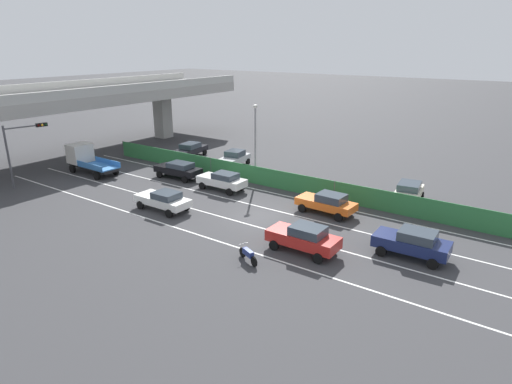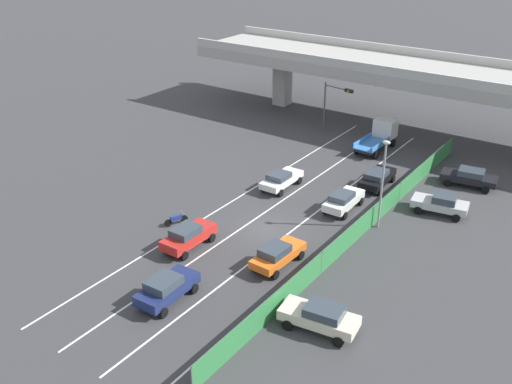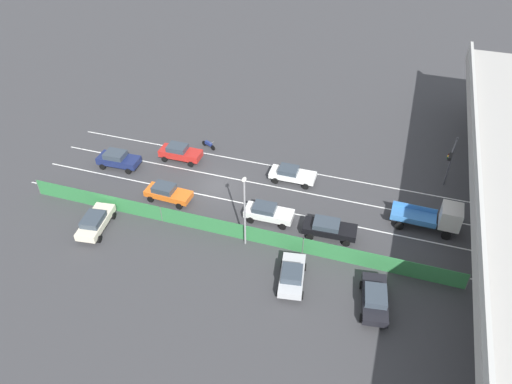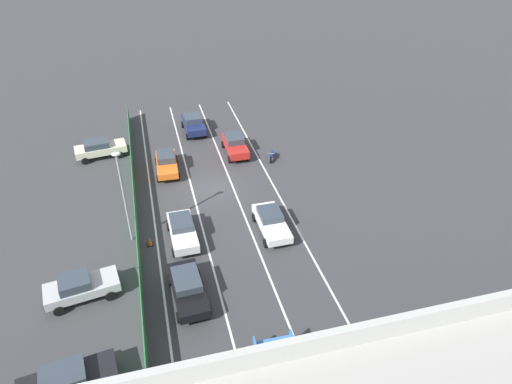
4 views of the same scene
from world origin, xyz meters
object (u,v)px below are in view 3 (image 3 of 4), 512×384
object	(u,v)px
parked_wagon_silver	(292,275)
traffic_light	(451,159)
traffic_cone	(260,234)
motorcycle	(209,144)
car_taxi_orange	(167,192)
flatbed_truck_blue	(439,218)
parked_sedan_cream	(95,222)
parked_sedan_dark	(375,298)
car_sedan_red	(180,152)
car_sedan_black	(329,228)
car_sedan_navy	(118,159)
car_sedan_white	(268,212)
street_lamp	(245,205)
car_hatchback_white	(292,174)

from	to	relation	value
parked_wagon_silver	traffic_light	xyz separation A→B (m)	(-15.74, 11.00, 3.05)
traffic_cone	motorcycle	bearing A→B (deg)	-140.71
car_taxi_orange	flatbed_truck_blue	xyz separation A→B (m)	(-3.52, 24.60, 0.49)
parked_sedan_cream	traffic_cone	xyz separation A→B (m)	(-3.55, 14.14, -0.63)
parked_sedan_dark	car_sedan_red	bearing A→B (deg)	-121.12
parked_sedan_cream	traffic_light	world-z (taller)	traffic_light
car_sedan_black	parked_wagon_silver	distance (m)	6.50
traffic_light	traffic_cone	distance (m)	19.20
car_sedan_navy	parked_sedan_dark	bearing A→B (deg)	69.75
traffic_cone	car_taxi_orange	bearing A→B (deg)	-102.46
flatbed_truck_blue	traffic_light	distance (m)	6.29
car_sedan_navy	traffic_cone	size ratio (longest dim) A/B	7.01
car_sedan_white	car_taxi_orange	xyz separation A→B (m)	(0.15, -9.94, -0.00)
parked_sedan_cream	car_sedan_black	bearing A→B (deg)	105.57
car_sedan_black	motorcycle	bearing A→B (deg)	-122.57
car_sedan_navy	motorcycle	size ratio (longest dim) A/B	2.40
parked_sedan_cream	street_lamp	xyz separation A→B (m)	(-2.36, 13.18, 3.38)
parked_wagon_silver	traffic_cone	bearing A→B (deg)	-137.24
car_taxi_orange	traffic_light	bearing A→B (deg)	110.39
parked_sedan_dark	traffic_light	distance (m)	16.94
car_hatchback_white	car_taxi_orange	size ratio (longest dim) A/B	1.01
flatbed_truck_blue	parked_sedan_cream	distance (m)	30.28
car_hatchback_white	car_sedan_white	size ratio (longest dim) A/B	1.03
car_hatchback_white	street_lamp	world-z (taller)	street_lamp
car_sedan_navy	flatbed_truck_blue	world-z (taller)	flatbed_truck_blue
car_sedan_black	flatbed_truck_blue	bearing A→B (deg)	112.53
flatbed_truck_blue	parked_sedan_dark	bearing A→B (deg)	-22.40
car_sedan_red	parked_sedan_cream	distance (m)	12.53
parked_wagon_silver	motorcycle	bearing A→B (deg)	-139.74
car_sedan_black	traffic_cone	xyz separation A→B (m)	(1.97, -5.68, -0.59)
parked_wagon_silver	traffic_light	size ratio (longest dim) A/B	0.82
car_hatchback_white	car_sedan_navy	distance (m)	18.04
car_sedan_red	car_sedan_white	bearing A→B (deg)	61.26
flatbed_truck_blue	motorcycle	bearing A→B (deg)	-103.92
car_hatchback_white	parked_sedan_cream	bearing A→B (deg)	-50.27
parked_sedan_cream	car_sedan_navy	bearing A→B (deg)	-161.62
parked_wagon_silver	traffic_light	distance (m)	19.45
car_hatchback_white	parked_sedan_dark	size ratio (longest dim) A/B	0.93
motorcycle	parked_wagon_silver	distance (m)	21.01
car_sedan_white	traffic_light	distance (m)	17.77
car_hatchback_white	flatbed_truck_blue	xyz separation A→B (m)	(2.99, 14.10, 0.53)
car_sedan_black	traffic_cone	distance (m)	6.04
parked_sedan_cream	car_hatchback_white	bearing A→B (deg)	129.73
car_sedan_white	traffic_cone	xyz separation A→B (m)	(2.34, -0.03, -0.60)
car_hatchback_white	car_sedan_red	distance (m)	12.19
car_sedan_black	traffic_light	size ratio (longest dim) A/B	0.85
car_sedan_white	parked_sedan_dark	world-z (taller)	parked_sedan_dark
car_sedan_navy	car_sedan_red	bearing A→B (deg)	119.16
car_hatchback_white	parked_wagon_silver	bearing A→B (deg)	14.59
parked_sedan_dark	traffic_light	xyz separation A→B (m)	(-16.03, 4.53, 3.06)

